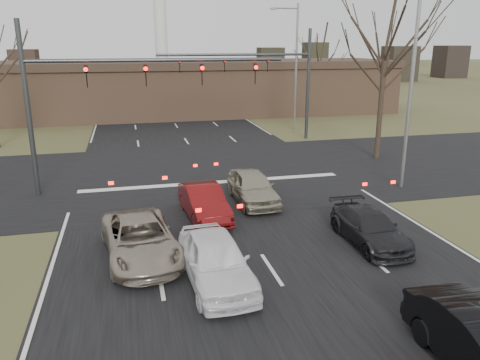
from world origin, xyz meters
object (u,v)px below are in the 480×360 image
at_px(car_silver_ahead, 253,187).
at_px(car_red_ahead, 204,202).
at_px(building, 187,88).
at_px(car_silver_suv, 140,239).
at_px(streetlight_right_far, 294,61).
at_px(streetlight_right_near, 409,74).
at_px(car_charcoal_sedan, 370,228).
at_px(mast_arm_near, 101,86).
at_px(mast_arm_far, 272,71).
at_px(car_white_sedan, 216,260).

bearing_deg(car_silver_ahead, car_red_ahead, -149.55).
bearing_deg(building, car_silver_suv, -100.28).
bearing_deg(streetlight_right_far, streetlight_right_near, -91.68).
xyz_separation_m(streetlight_right_near, car_red_ahead, (-10.13, -1.88, -4.91)).
distance_m(car_silver_suv, car_silver_ahead, 6.96).
bearing_deg(car_charcoal_sedan, mast_arm_near, 136.65).
xyz_separation_m(streetlight_right_far, car_red_ahead, (-10.63, -18.88, -4.91)).
relative_size(mast_arm_near, mast_arm_far, 1.09).
bearing_deg(car_silver_ahead, streetlight_right_far, 64.60).
distance_m(mast_arm_near, streetlight_right_far, 20.20).
xyz_separation_m(building, car_silver_ahead, (-0.85, -28.41, -1.94)).
distance_m(building, car_silver_suv, 33.69).
bearing_deg(streetlight_right_near, car_charcoal_sedan, -129.37).
relative_size(mast_arm_far, streetlight_right_near, 1.11).
bearing_deg(car_silver_suv, car_white_sedan, -53.83).
bearing_deg(mast_arm_near, mast_arm_far, 41.22).
bearing_deg(car_white_sedan, mast_arm_near, 104.78).
bearing_deg(mast_arm_far, streetlight_right_far, 51.89).
relative_size(building, car_silver_ahead, 9.94).
height_order(mast_arm_near, car_silver_suv, mast_arm_near).
distance_m(building, car_silver_ahead, 28.49).
bearing_deg(streetlight_right_far, car_silver_suv, -121.09).
height_order(car_charcoal_sedan, car_silver_ahead, car_silver_ahead).
height_order(mast_arm_far, car_white_sedan, mast_arm_far).
bearing_deg(streetlight_right_near, streetlight_right_far, 88.32).
bearing_deg(mast_arm_near, building, 73.87).
relative_size(car_silver_suv, car_white_sedan, 1.11).
height_order(mast_arm_near, car_silver_ahead, mast_arm_near).
distance_m(car_white_sedan, car_silver_ahead, 7.60).
bearing_deg(car_charcoal_sedan, car_white_sedan, -165.00).
bearing_deg(mast_arm_near, car_charcoal_sedan, -43.55).
height_order(mast_arm_far, car_silver_suv, mast_arm_far).
relative_size(building, streetlight_right_far, 4.24).
xyz_separation_m(mast_arm_far, streetlight_right_near, (2.64, -13.00, 0.57)).
bearing_deg(car_charcoal_sedan, car_silver_suv, 175.06).
bearing_deg(building, car_silver_ahead, -91.70).
bearing_deg(mast_arm_far, car_charcoal_sedan, -96.48).
bearing_deg(building, streetlight_right_far, -56.35).
bearing_deg(building, car_red_ahead, -96.33).
relative_size(mast_arm_near, car_charcoal_sedan, 2.96).
xyz_separation_m(car_white_sedan, car_red_ahead, (0.56, 5.50, -0.08)).
xyz_separation_m(streetlight_right_near, car_charcoal_sedan, (-4.77, -5.82, -4.99)).
bearing_deg(streetlight_right_near, mast_arm_far, 101.47).
height_order(building, streetlight_right_near, streetlight_right_near).
bearing_deg(car_silver_ahead, car_white_sedan, -113.74).
height_order(mast_arm_near, car_red_ahead, mast_arm_near).
xyz_separation_m(car_charcoal_sedan, car_silver_ahead, (-2.89, 5.40, 0.13)).
bearing_deg(car_silver_ahead, mast_arm_far, 69.17).
xyz_separation_m(mast_arm_near, car_white_sedan, (3.36, -10.38, -4.32)).
relative_size(mast_arm_far, car_charcoal_sedan, 2.71).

